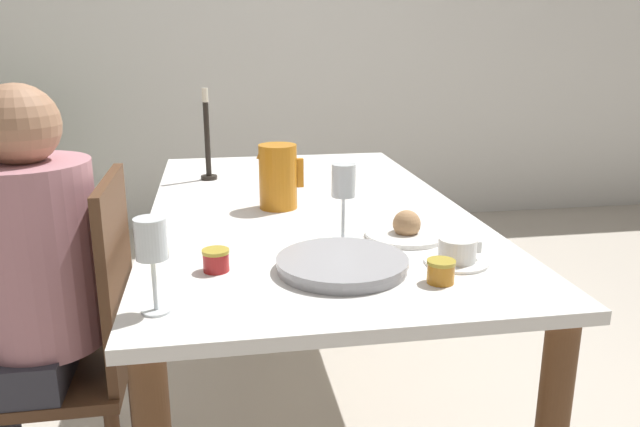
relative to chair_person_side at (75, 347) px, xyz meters
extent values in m
plane|color=beige|center=(0.66, 0.30, -0.49)|extent=(20.00, 20.00, 0.00)
cube|color=white|center=(0.66, 2.70, 0.81)|extent=(10.00, 0.06, 2.60)
cube|color=white|center=(0.66, 0.30, 0.25)|extent=(0.95, 1.72, 0.03)
cylinder|color=brown|center=(0.24, 1.10, -0.13)|extent=(0.07, 0.07, 0.73)
cylinder|color=brown|center=(1.07, 1.10, -0.13)|extent=(0.07, 0.07, 0.73)
cylinder|color=#51331E|center=(-0.26, 0.18, -0.29)|extent=(0.04, 0.04, 0.42)
cylinder|color=#51331E|center=(0.11, 0.18, -0.29)|extent=(0.04, 0.04, 0.42)
cube|color=#51331E|center=(-0.08, 0.00, -0.06)|extent=(0.42, 0.42, 0.03)
cube|color=#51331E|center=(0.12, 0.00, 0.20)|extent=(0.03, 0.39, 0.49)
cube|color=#33333D|center=(-0.15, -0.04, 0.00)|extent=(0.30, 0.34, 0.11)
cylinder|color=#B77A84|center=(-0.06, -0.04, 0.27)|extent=(0.30, 0.30, 0.46)
sphere|color=#A37556|center=(-0.06, -0.04, 0.59)|extent=(0.19, 0.19, 0.19)
cylinder|color=#A37556|center=(-0.16, 0.17, 0.39)|extent=(0.25, 0.06, 0.20)
cylinder|color=orange|center=(0.57, 0.31, 0.37)|extent=(0.12, 0.12, 0.20)
cube|color=orange|center=(0.64, 0.31, 0.38)|extent=(0.02, 0.02, 0.09)
cone|color=orange|center=(0.52, 0.31, 0.45)|extent=(0.04, 0.04, 0.04)
cylinder|color=white|center=(0.70, -0.04, 0.27)|extent=(0.06, 0.06, 0.00)
cylinder|color=white|center=(0.70, -0.04, 0.33)|extent=(0.01, 0.01, 0.11)
cylinder|color=white|center=(0.70, -0.04, 0.43)|extent=(0.06, 0.06, 0.08)
cylinder|color=white|center=(0.26, -0.41, 0.27)|extent=(0.06, 0.06, 0.00)
cylinder|color=white|center=(0.26, -0.41, 0.33)|extent=(0.01, 0.01, 0.10)
cylinder|color=white|center=(0.26, -0.41, 0.42)|extent=(0.06, 0.06, 0.08)
cylinder|color=gold|center=(0.26, -0.41, 0.40)|extent=(0.05, 0.05, 0.04)
cylinder|color=white|center=(0.93, -0.25, 0.27)|extent=(0.15, 0.15, 0.01)
cylinder|color=white|center=(0.93, -0.25, 0.30)|extent=(0.09, 0.09, 0.05)
cube|color=white|center=(0.98, -0.25, 0.31)|extent=(0.01, 0.01, 0.03)
cylinder|color=#9E9EA3|center=(0.65, -0.25, 0.28)|extent=(0.30, 0.30, 0.02)
cylinder|color=#9E9EA3|center=(0.65, -0.25, 0.29)|extent=(0.30, 0.30, 0.01)
cylinder|color=white|center=(0.87, -0.04, 0.27)|extent=(0.22, 0.22, 0.01)
sphere|color=tan|center=(0.87, -0.04, 0.30)|extent=(0.07, 0.07, 0.07)
cylinder|color=#A81E1E|center=(0.37, -0.21, 0.29)|extent=(0.06, 0.06, 0.05)
cylinder|color=gold|center=(0.37, -0.21, 0.32)|extent=(0.06, 0.06, 0.01)
cylinder|color=#C67A1E|center=(0.85, -0.36, 0.29)|extent=(0.06, 0.06, 0.05)
cylinder|color=gold|center=(0.85, -0.36, 0.32)|extent=(0.06, 0.06, 0.01)
cylinder|color=black|center=(0.36, 0.74, 0.28)|extent=(0.06, 0.06, 0.01)
cylinder|color=black|center=(0.36, 0.74, 0.42)|extent=(0.02, 0.02, 0.27)
cylinder|color=beige|center=(0.36, 0.74, 0.58)|extent=(0.02, 0.02, 0.05)
camera|label=1|loc=(0.38, -1.55, 0.79)|focal=35.00mm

